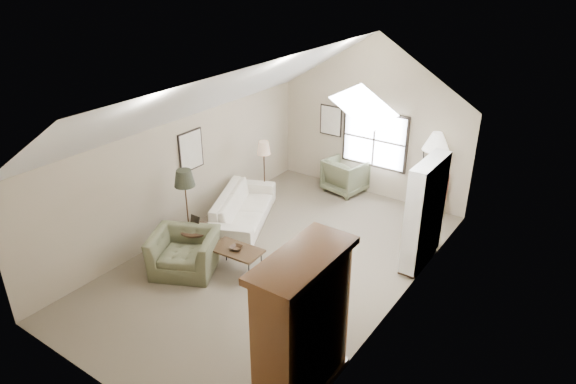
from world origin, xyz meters
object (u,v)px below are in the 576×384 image
Objects in this scene: side_table at (197,242)px; coffee_table at (237,260)px; sofa at (243,209)px; side_chair at (435,196)px; armoire at (302,326)px; armchair_near at (184,252)px; armchair_far at (346,175)px.

coffee_table is at bearing 1.34° from side_table.
sofa is 3.99× the size of side_table.
side_table is 0.62× the size of side_chair.
armoire is 6.14m from side_chair.
armchair_near is (-3.48, 1.18, -0.71)m from armoire.
armchair_far reaches higher than armchair_near.
coffee_table is 1.57× the size of side_table.
armchair_near reaches higher than coffee_table.
armchair_far reaches higher than sofa.
side_chair is (2.33, 0.00, 0.08)m from armchair_far.
armchair_near is at bearing 162.80° from sofa.
armchair_near is at bearing -71.38° from side_table.
side_chair reaches higher than sofa.
side_chair is (2.27, 4.40, 0.26)m from coffee_table.
coffee_table is at bearing -168.73° from sofa.
sofa is at bearing 79.99° from armchair_far.
sofa is 1.95m from coffee_table.
side_table is (-1.04, -0.02, 0.06)m from coffee_table.
side_table is (0.10, -1.60, -0.05)m from sofa.
sofa reaches higher than coffee_table.
coffee_table is 1.04m from side_table.
armoire is 2.22× the size of coffee_table.
armchair_far is at bearing -175.58° from side_chair.
side_chair is (3.31, 4.42, 0.20)m from side_table.
armchair_near is at bearing 91.56° from armchair_far.
armchair_far is at bearing 90.77° from coffee_table.
side_chair is at bearing 93.19° from armoire.
coffee_table is at bearing 101.64° from armchair_far.
armoire is at bearing -45.29° from armchair_near.
side_chair is at bearing 30.89° from armchair_near.
sofa is at bearing 125.77° from coffee_table.
armchair_far is at bearing -45.37° from sofa.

